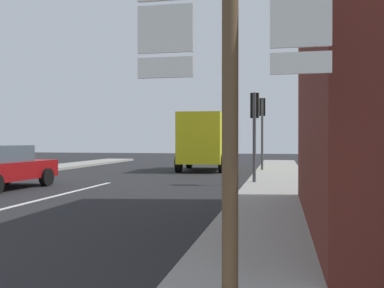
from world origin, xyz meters
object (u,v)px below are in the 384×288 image
delivery_truck (204,140)px  traffic_light_far_right (262,117)px  traffic_light_near_right (255,117)px  route_sign_post (230,108)px

delivery_truck → traffic_light_far_right: (3.16, -0.68, 1.15)m
traffic_light_near_right → route_sign_post: bearing=-87.6°
delivery_truck → traffic_light_far_right: size_ratio=1.35×
delivery_truck → route_sign_post: bearing=-79.4°
delivery_truck → traffic_light_near_right: 8.06m
traffic_light_near_right → traffic_light_far_right: (0.00, 6.69, 0.32)m
route_sign_post → traffic_light_far_right: traffic_light_far_right is taller
route_sign_post → traffic_light_near_right: (-0.52, 12.31, 0.57)m
traffic_light_near_right → traffic_light_far_right: size_ratio=0.88×
traffic_light_near_right → delivery_truck: bearing=113.2°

